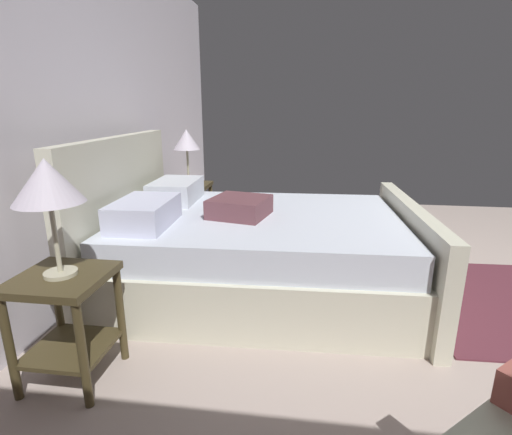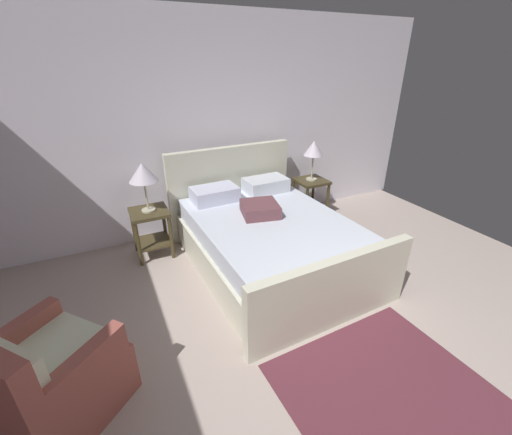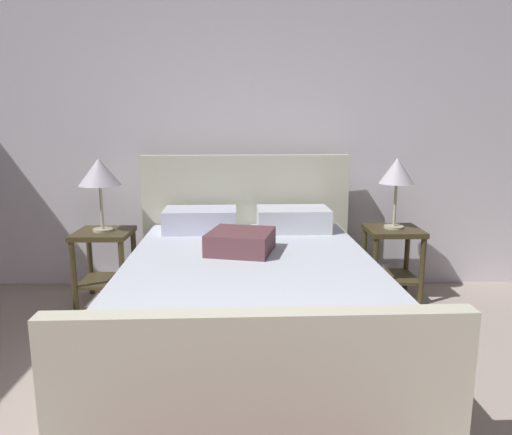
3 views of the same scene
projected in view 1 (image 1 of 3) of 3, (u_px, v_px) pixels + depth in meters
The scene contains 7 objects.
wall_back at pixel (78, 109), 2.87m from camera, with size 6.36×0.12×2.80m, color silver.
bed at pixel (254, 248), 3.03m from camera, with size 1.82×2.37×1.20m.
nightstand_right at pixel (190, 201), 4.27m from camera, with size 0.44×0.44×0.60m.
table_lamp_right at pixel (187, 141), 4.09m from camera, with size 0.28×0.28×0.58m.
nightstand_left at pixel (66, 310), 1.99m from camera, with size 0.44×0.44×0.60m.
table_lamp_left at pixel (47, 184), 1.81m from camera, with size 0.33×0.33×0.59m.
area_rug at pixel (506, 303), 2.88m from camera, with size 1.49×1.28×0.01m, color #5A2934.
Camera 1 is at (-2.77, 1.64, 1.41)m, focal length 27.13 mm.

